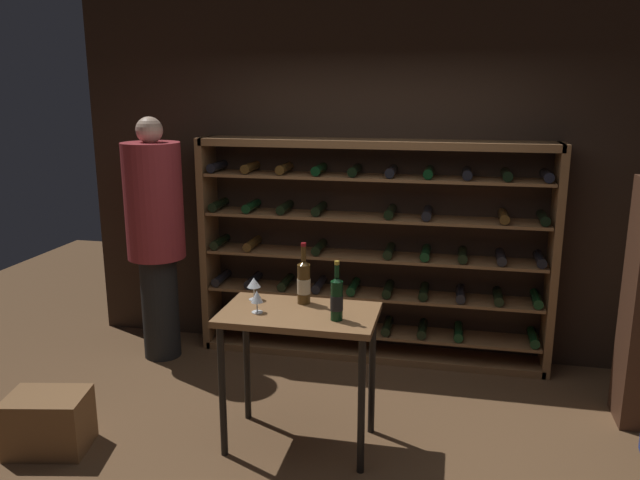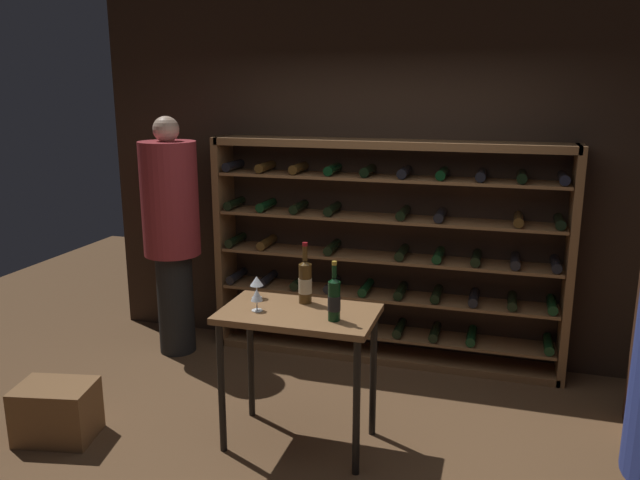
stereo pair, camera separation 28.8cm
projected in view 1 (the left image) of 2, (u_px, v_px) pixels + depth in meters
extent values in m
plane|color=brown|center=(329.00, 463.00, 3.83)|extent=(9.64, 9.64, 0.00)
cube|color=#332319|center=(374.00, 177.00, 5.20)|extent=(5.02, 0.10, 2.99)
cube|color=brown|center=(209.00, 243.00, 5.43)|extent=(0.06, 0.32, 1.82)
cube|color=brown|center=(553.00, 262.00, 4.85)|extent=(0.06, 0.32, 1.82)
cube|color=brown|center=(374.00, 144.00, 4.93)|extent=(2.81, 0.32, 0.06)
cube|color=brown|center=(369.00, 352.00, 5.35)|extent=(2.81, 0.32, 0.06)
cube|color=brown|center=(370.00, 331.00, 5.30)|extent=(2.73, 0.32, 0.02)
cylinder|color=black|center=(223.00, 313.00, 5.56)|extent=(0.08, 0.30, 0.08)
cylinder|color=black|center=(254.00, 315.00, 5.50)|extent=(0.08, 0.30, 0.08)
cylinder|color=black|center=(287.00, 318.00, 5.44)|extent=(0.08, 0.30, 0.08)
cylinder|color=black|center=(353.00, 323.00, 5.32)|extent=(0.08, 0.30, 0.08)
cylinder|color=black|center=(387.00, 326.00, 5.26)|extent=(0.08, 0.30, 0.08)
cylinder|color=black|center=(422.00, 329.00, 5.20)|extent=(0.08, 0.30, 0.08)
cylinder|color=black|center=(458.00, 332.00, 5.14)|extent=(0.08, 0.30, 0.08)
cylinder|color=black|center=(533.00, 337.00, 5.02)|extent=(0.08, 0.30, 0.08)
cube|color=brown|center=(371.00, 294.00, 5.22)|extent=(2.73, 0.32, 0.02)
cylinder|color=black|center=(222.00, 278.00, 5.48)|extent=(0.08, 0.30, 0.08)
cylinder|color=black|center=(253.00, 280.00, 5.42)|extent=(0.08, 0.30, 0.08)
cylinder|color=black|center=(286.00, 282.00, 5.36)|extent=(0.08, 0.30, 0.08)
cylinder|color=black|center=(319.00, 284.00, 5.30)|extent=(0.08, 0.30, 0.08)
cylinder|color=black|center=(353.00, 287.00, 5.24)|extent=(0.08, 0.30, 0.08)
cylinder|color=black|center=(388.00, 289.00, 5.18)|extent=(0.08, 0.30, 0.08)
cylinder|color=black|center=(424.00, 291.00, 5.12)|extent=(0.08, 0.30, 0.08)
cylinder|color=black|center=(461.00, 294.00, 5.06)|extent=(0.08, 0.30, 0.08)
cylinder|color=black|center=(498.00, 296.00, 5.00)|extent=(0.08, 0.30, 0.08)
cylinder|color=black|center=(536.00, 299.00, 4.94)|extent=(0.08, 0.30, 0.08)
cube|color=brown|center=(371.00, 256.00, 5.15)|extent=(2.73, 0.32, 0.02)
cylinder|color=black|center=(220.00, 242.00, 5.40)|extent=(0.08, 0.30, 0.08)
cylinder|color=#4C3314|center=(252.00, 243.00, 5.34)|extent=(0.08, 0.30, 0.08)
cylinder|color=black|center=(319.00, 247.00, 5.22)|extent=(0.08, 0.30, 0.08)
cylinder|color=black|center=(389.00, 251.00, 5.10)|extent=(0.08, 0.30, 0.08)
cylinder|color=black|center=(426.00, 253.00, 5.04)|extent=(0.08, 0.30, 0.08)
cylinder|color=black|center=(463.00, 255.00, 4.98)|extent=(0.08, 0.30, 0.08)
cylinder|color=black|center=(501.00, 257.00, 4.92)|extent=(0.08, 0.30, 0.08)
cylinder|color=black|center=(540.00, 259.00, 4.86)|extent=(0.08, 0.30, 0.08)
cube|color=brown|center=(372.00, 218.00, 5.07)|extent=(2.73, 0.32, 0.02)
cylinder|color=black|center=(219.00, 205.00, 5.33)|extent=(0.08, 0.30, 0.08)
cylinder|color=black|center=(252.00, 206.00, 5.27)|extent=(0.08, 0.30, 0.08)
cylinder|color=black|center=(285.00, 207.00, 5.21)|extent=(0.08, 0.30, 0.08)
cylinder|color=black|center=(319.00, 209.00, 5.15)|extent=(0.08, 0.30, 0.08)
cylinder|color=black|center=(390.00, 212.00, 5.03)|extent=(0.08, 0.30, 0.08)
cylinder|color=black|center=(427.00, 213.00, 4.97)|extent=(0.08, 0.30, 0.08)
cylinder|color=#4C3314|center=(504.00, 216.00, 4.85)|extent=(0.08, 0.30, 0.08)
cylinder|color=black|center=(543.00, 218.00, 4.79)|extent=(0.08, 0.30, 0.08)
cube|color=brown|center=(373.00, 178.00, 4.99)|extent=(2.73, 0.32, 0.02)
cylinder|color=black|center=(217.00, 166.00, 5.25)|extent=(0.08, 0.30, 0.08)
cylinder|color=#4C3314|center=(250.00, 167.00, 5.19)|extent=(0.08, 0.30, 0.08)
cylinder|color=#4C3314|center=(285.00, 168.00, 5.13)|extent=(0.08, 0.30, 0.08)
cylinder|color=black|center=(319.00, 169.00, 5.07)|extent=(0.08, 0.30, 0.08)
cylinder|color=black|center=(355.00, 170.00, 5.01)|extent=(0.08, 0.30, 0.08)
cylinder|color=black|center=(391.00, 171.00, 4.95)|extent=(0.08, 0.30, 0.08)
cylinder|color=black|center=(429.00, 172.00, 4.89)|extent=(0.08, 0.30, 0.08)
cylinder|color=black|center=(467.00, 173.00, 4.83)|extent=(0.08, 0.30, 0.08)
cylinder|color=black|center=(507.00, 174.00, 4.77)|extent=(0.08, 0.30, 0.08)
cylinder|color=black|center=(547.00, 175.00, 4.71)|extent=(0.08, 0.30, 0.08)
cube|color=brown|center=(299.00, 315.00, 3.84)|extent=(0.95, 0.56, 0.04)
cylinder|color=black|center=(222.00, 392.00, 3.82)|extent=(0.04, 0.04, 0.85)
cylinder|color=black|center=(361.00, 406.00, 3.64)|extent=(0.04, 0.04, 0.85)
cylinder|color=black|center=(247.00, 360.00, 4.25)|extent=(0.04, 0.04, 0.85)
cylinder|color=black|center=(372.00, 372.00, 4.08)|extent=(0.04, 0.04, 0.85)
cylinder|color=black|center=(160.00, 307.00, 5.27)|extent=(0.30, 0.30, 0.86)
cylinder|color=#9E2D33|center=(154.00, 201.00, 5.06)|extent=(0.47, 0.47, 0.93)
sphere|color=beige|center=(149.00, 130.00, 4.93)|extent=(0.21, 0.21, 0.21)
cube|color=brown|center=(49.00, 422.00, 3.94)|extent=(0.54, 0.43, 0.37)
cylinder|color=black|center=(337.00, 301.00, 3.67)|extent=(0.07, 0.07, 0.24)
cone|color=black|center=(337.00, 279.00, 3.64)|extent=(0.07, 0.07, 0.03)
cylinder|color=black|center=(337.00, 271.00, 3.63)|extent=(0.03, 0.03, 0.08)
cylinder|color=#B7932D|center=(337.00, 263.00, 3.62)|extent=(0.03, 0.03, 0.02)
cylinder|color=black|center=(337.00, 303.00, 3.68)|extent=(0.08, 0.08, 0.09)
cylinder|color=#4C3314|center=(304.00, 284.00, 3.96)|extent=(0.08, 0.08, 0.25)
cone|color=#4C3314|center=(304.00, 263.00, 3.92)|extent=(0.08, 0.08, 0.03)
cylinder|color=#4C3314|center=(304.00, 254.00, 3.91)|extent=(0.03, 0.03, 0.10)
cylinder|color=maroon|center=(304.00, 245.00, 3.90)|extent=(0.03, 0.03, 0.02)
cylinder|color=#C6B28C|center=(304.00, 286.00, 3.96)|extent=(0.08, 0.08, 0.10)
cylinder|color=silver|center=(257.00, 312.00, 3.82)|extent=(0.07, 0.07, 0.00)
cylinder|color=silver|center=(257.00, 307.00, 3.81)|extent=(0.01, 0.01, 0.06)
cone|color=silver|center=(257.00, 296.00, 3.80)|extent=(0.07, 0.07, 0.07)
cylinder|color=#590A14|center=(257.00, 299.00, 3.80)|extent=(0.04, 0.04, 0.03)
cylinder|color=silver|center=(254.00, 299.00, 4.05)|extent=(0.07, 0.07, 0.00)
cylinder|color=silver|center=(254.00, 293.00, 4.04)|extent=(0.01, 0.01, 0.08)
cone|color=silver|center=(254.00, 282.00, 4.02)|extent=(0.09, 0.09, 0.06)
cylinder|color=#590A14|center=(254.00, 284.00, 4.03)|extent=(0.05, 0.05, 0.02)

